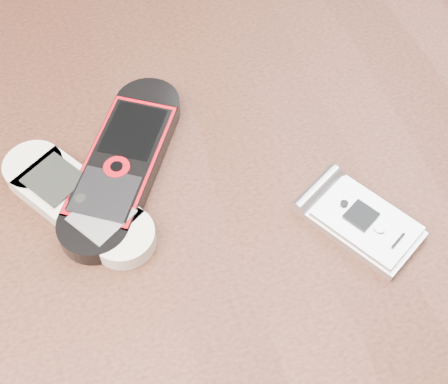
{
  "coord_description": "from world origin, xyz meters",
  "views": [
    {
      "loc": [
        -0.07,
        -0.24,
        1.13
      ],
      "look_at": [
        0.01,
        0.0,
        0.76
      ],
      "focal_mm": 50.0,
      "sensor_mm": 36.0,
      "label": 1
    }
  ],
  "objects_px": {
    "table": "(219,268)",
    "motorola_razr": "(363,222)",
    "nokia_black_red": "(123,163)",
    "nokia_white": "(77,201)"
  },
  "relations": [
    {
      "from": "table",
      "to": "nokia_white",
      "type": "height_order",
      "value": "nokia_white"
    },
    {
      "from": "table",
      "to": "motorola_razr",
      "type": "relative_size",
      "value": 13.39
    },
    {
      "from": "nokia_black_red",
      "to": "motorola_razr",
      "type": "relative_size",
      "value": 1.87
    },
    {
      "from": "nokia_black_red",
      "to": "motorola_razr",
      "type": "height_order",
      "value": "nokia_black_red"
    },
    {
      "from": "nokia_white",
      "to": "motorola_razr",
      "type": "relative_size",
      "value": 1.53
    },
    {
      "from": "table",
      "to": "nokia_black_red",
      "type": "relative_size",
      "value": 7.15
    },
    {
      "from": "table",
      "to": "motorola_razr",
      "type": "bearing_deg",
      "value": -30.14
    },
    {
      "from": "nokia_black_red",
      "to": "motorola_razr",
      "type": "bearing_deg",
      "value": -1.54
    },
    {
      "from": "table",
      "to": "motorola_razr",
      "type": "xyz_separation_m",
      "value": [
        0.09,
        -0.05,
        0.11
      ]
    },
    {
      "from": "nokia_black_red",
      "to": "table",
      "type": "bearing_deg",
      "value": -7.53
    }
  ]
}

